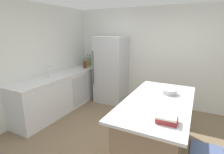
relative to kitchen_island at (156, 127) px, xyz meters
name	(u,v)px	position (x,y,z in m)	size (l,w,h in m)	color
ground_plane	(127,149)	(-0.44, -0.15, -0.47)	(7.20, 7.20, 0.00)	#7A664C
wall_rear	(160,57)	(-0.44, 2.10, 0.83)	(6.00, 0.10, 2.60)	silver
wall_left	(23,64)	(-2.89, -0.15, 0.83)	(0.10, 6.00, 2.60)	silver
counter_run_left	(63,92)	(-2.54, 0.62, -0.01)	(0.63, 2.69, 0.93)	silver
kitchen_island	(156,127)	(0.00, 0.00, 0.00)	(0.97, 1.94, 0.94)	#8E755B
refrigerator	(111,70)	(-1.69, 1.70, 0.45)	(0.81, 0.74, 1.84)	#B7BABF
sink_faucet	(47,71)	(-2.59, 0.23, 0.61)	(0.15, 0.05, 0.30)	silver
gin_bottle	(88,61)	(-2.59, 1.86, 0.60)	(0.08, 0.08, 0.35)	#8CB79E
olive_oil_bottle	(90,62)	(-2.45, 1.76, 0.60)	(0.05, 0.05, 0.35)	olive
soda_bottle	(85,63)	(-2.55, 1.67, 0.57)	(0.07, 0.07, 0.30)	silver
vinegar_bottle	(86,64)	(-2.45, 1.57, 0.57)	(0.06, 0.06, 0.29)	#994C23
syrup_bottle	(84,65)	(-2.46, 1.48, 0.57)	(0.06, 0.06, 0.28)	#5B3319
cookbook_stack	(167,119)	(0.23, -0.63, 0.51)	(0.27, 0.19, 0.09)	#A83338
mixing_bowl	(169,92)	(0.10, 0.38, 0.50)	(0.25, 0.25, 0.08)	#B2B5BA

